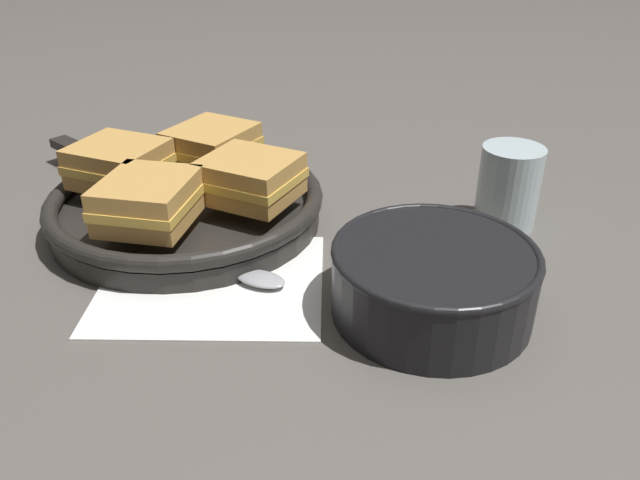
# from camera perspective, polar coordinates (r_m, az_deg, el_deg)

# --- Properties ---
(ground_plane) EXTENTS (4.00, 4.00, 0.00)m
(ground_plane) POSITION_cam_1_polar(r_m,az_deg,el_deg) (0.65, -1.10, -1.70)
(ground_plane) COLOR #56514C
(napkin) EXTENTS (0.22, 0.19, 0.00)m
(napkin) POSITION_cam_1_polar(r_m,az_deg,el_deg) (0.62, -9.77, -3.77)
(napkin) COLOR white
(napkin) RESTS_ON ground_plane
(soup_bowl) EXTENTS (0.18, 0.18, 0.07)m
(soup_bowl) POSITION_cam_1_polar(r_m,az_deg,el_deg) (0.56, 10.37, -3.31)
(soup_bowl) COLOR black
(soup_bowl) RESTS_ON ground_plane
(spoon) EXTENTS (0.16, 0.09, 0.01)m
(spoon) POSITION_cam_1_polar(r_m,az_deg,el_deg) (0.62, -7.25, -3.05)
(spoon) COLOR #9E9EA3
(spoon) RESTS_ON napkin
(skillet) EXTENTS (0.37, 0.36, 0.04)m
(skillet) POSITION_cam_1_polar(r_m,az_deg,el_deg) (0.73, -12.10, 3.11)
(skillet) COLOR black
(skillet) RESTS_ON ground_plane
(sandwich_near_left) EXTENTS (0.13, 0.12, 0.05)m
(sandwich_near_left) POSITION_cam_1_polar(r_m,az_deg,el_deg) (0.68, -6.33, 5.66)
(sandwich_near_left) COLOR #C18E47
(sandwich_near_left) RESTS_ON skillet
(sandwich_near_right) EXTENTS (0.12, 0.13, 0.05)m
(sandwich_near_right) POSITION_cam_1_polar(r_m,az_deg,el_deg) (0.78, -9.82, 8.48)
(sandwich_near_right) COLOR #C18E47
(sandwich_near_right) RESTS_ON skillet
(sandwich_far_left) EXTENTS (0.12, 0.12, 0.05)m
(sandwich_far_left) POSITION_cam_1_polar(r_m,az_deg,el_deg) (0.75, -17.83, 6.67)
(sandwich_far_left) COLOR #C18E47
(sandwich_far_left) RESTS_ON skillet
(sandwich_far_right) EXTENTS (0.11, 0.11, 0.05)m
(sandwich_far_right) POSITION_cam_1_polar(r_m,az_deg,el_deg) (0.65, -15.37, 3.49)
(sandwich_far_right) COLOR #C18E47
(sandwich_far_right) RESTS_ON skillet
(drinking_glass) EXTENTS (0.07, 0.07, 0.09)m
(drinking_glass) POSITION_cam_1_polar(r_m,az_deg,el_deg) (0.73, 16.89, 4.66)
(drinking_glass) COLOR silver
(drinking_glass) RESTS_ON ground_plane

